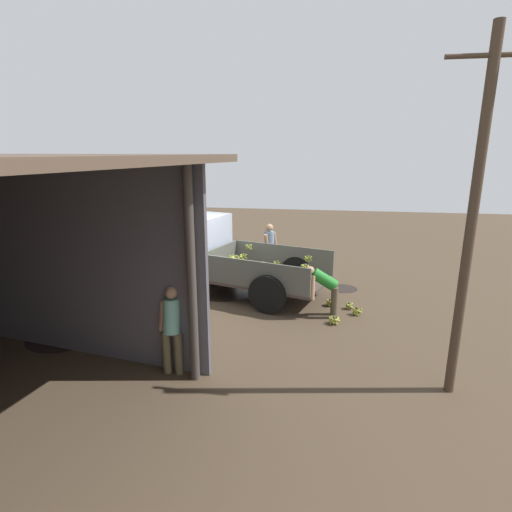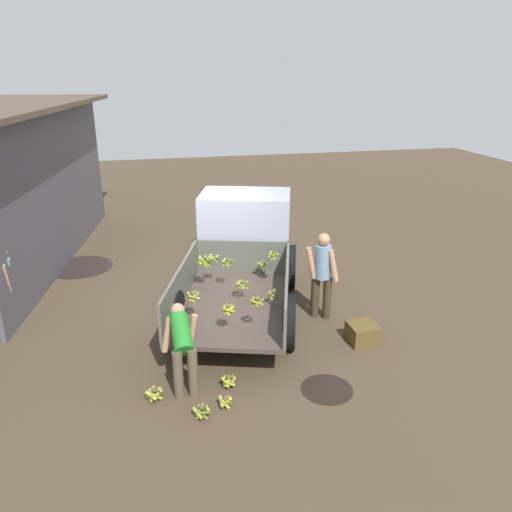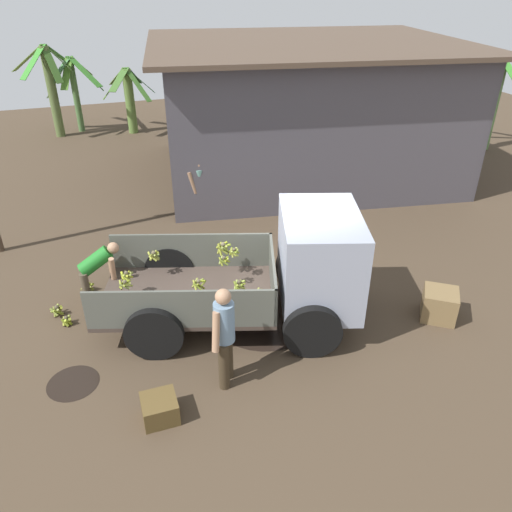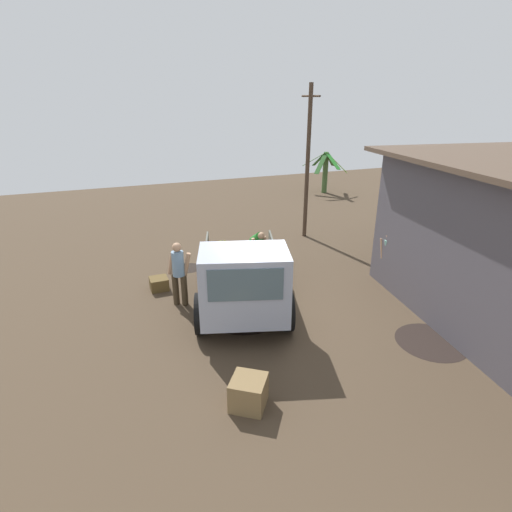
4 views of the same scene
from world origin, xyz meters
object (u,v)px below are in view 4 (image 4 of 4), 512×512
Objects in this scene: utility_pole at (308,161)px; banana_bunch_on_ground_3 at (235,257)px; person_foreground_visitor at (179,271)px; banana_bunch_on_ground_2 at (243,254)px; wooden_crate_0 at (159,284)px; cargo_truck at (243,283)px; person_worker_loading at (256,244)px; banana_bunch_on_ground_0 at (236,263)px; wooden_crate_1 at (249,392)px; person_bystander_near_shed at (389,256)px; banana_bunch_on_ground_1 at (267,257)px.

utility_pole is 27.39× the size of banana_bunch_on_ground_3.
banana_bunch_on_ground_2 is at bearing -15.99° from person_foreground_visitor.
utility_pole is at bearing 114.03° from wooden_crate_0.
utility_pole is at bearing 157.30° from cargo_truck.
person_foreground_visitor is 1.39× the size of person_worker_loading.
banana_bunch_on_ground_0 is at bearing -178.13° from cargo_truck.
utility_pole reaches higher than banana_bunch_on_ground_2.
person_worker_loading is (-1.75, 2.87, -0.21)m from person_foreground_visitor.
banana_bunch_on_ground_2 is at bearing 142.25° from banana_bunch_on_ground_0.
wooden_crate_1 is at bearing -144.48° from person_foreground_visitor.
banana_bunch_on_ground_2 is at bearing 177.77° from cargo_truck.
utility_pole reaches higher than banana_bunch_on_ground_3.
person_worker_loading is 6.09× the size of banana_bunch_on_ground_3.
person_worker_loading is 6.50m from wooden_crate_1.
person_worker_loading is at bearing -41.99° from person_bystander_near_shed.
cargo_truck reaches higher than banana_bunch_on_ground_1.
banana_bunch_on_ground_1 is (-0.24, 0.46, -0.65)m from person_worker_loading.
banana_bunch_on_ground_2 is 7.18m from wooden_crate_1.
banana_bunch_on_ground_2 is (-4.11, 1.45, -0.98)m from cargo_truck.
cargo_truck is 23.95× the size of banana_bunch_on_ground_3.
banana_bunch_on_ground_1 is at bearing -28.75° from person_foreground_visitor.
utility_pole is at bearing 123.53° from person_worker_loading.
banana_bunch_on_ground_3 is at bearing -66.96° from utility_pole.
person_worker_loading is 0.95m from banana_bunch_on_ground_0.
cargo_truck is at bearing -19.39° from banana_bunch_on_ground_2.
person_bystander_near_shed is 4.87m from banana_bunch_on_ground_2.
person_bystander_near_shed reaches higher than wooden_crate_0.
banana_bunch_on_ground_3 is 0.41× the size of wooden_crate_0.
person_foreground_visitor is (3.86, -5.76, -1.97)m from utility_pole.
banana_bunch_on_ground_0 is 1.14m from banana_bunch_on_ground_1.
wooden_crate_1 is (6.79, -2.31, 0.16)m from banana_bunch_on_ground_2.
banana_bunch_on_ground_0 is 0.86× the size of banana_bunch_on_ground_1.
wooden_crate_1 is at bearing -18.81° from banana_bunch_on_ground_2.
banana_bunch_on_ground_2 is (-0.57, -0.64, 0.01)m from banana_bunch_on_ground_1.
banana_bunch_on_ground_1 is at bearing -49.04° from person_bystander_near_shed.
wooden_crate_1 reaches higher than wooden_crate_0.
utility_pole reaches higher than wooden_crate_1.
utility_pole is 4.36m from banana_bunch_on_ground_2.
person_foreground_visitor is 3.37m from person_worker_loading.
person_worker_loading is 1.07m from banana_bunch_on_ground_3.
wooden_crate_0 is (1.29, -2.73, 0.07)m from banana_bunch_on_ground_3.
utility_pole is 4.95m from banana_bunch_on_ground_0.
utility_pole reaches higher than banana_bunch_on_ground_1.
cargo_truck is at bearing -28.74° from person_worker_loading.
banana_bunch_on_ground_1 is 6.89m from wooden_crate_1.
utility_pole is 3.23× the size of person_foreground_visitor.
person_foreground_visitor is at bearing -46.42° from banana_bunch_on_ground_2.
person_worker_loading is at bearing 40.10° from banana_bunch_on_ground_3.
person_foreground_visitor reaches higher than banana_bunch_on_ground_0.
banana_bunch_on_ground_3 is 6.91m from wooden_crate_1.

